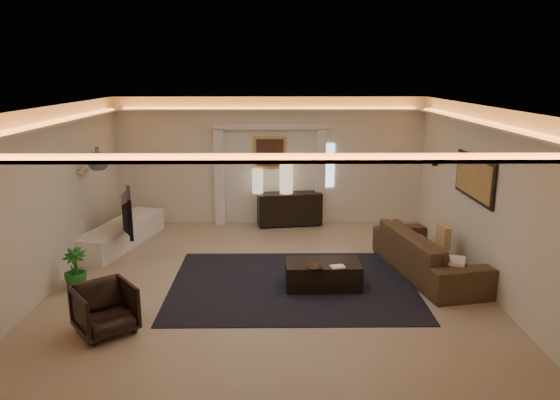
{
  "coord_description": "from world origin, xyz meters",
  "views": [
    {
      "loc": [
        0.11,
        -8.19,
        3.42
      ],
      "look_at": [
        0.2,
        0.6,
        1.25
      ],
      "focal_mm": 33.21,
      "sensor_mm": 36.0,
      "label": 1
    }
  ],
  "objects_px": {
    "console": "(289,208)",
    "armchair": "(105,309)",
    "sofa": "(428,253)",
    "coffee_table": "(323,275)"
  },
  "relations": [
    {
      "from": "console",
      "to": "coffee_table",
      "type": "height_order",
      "value": "console"
    },
    {
      "from": "console",
      "to": "sofa",
      "type": "distance_m",
      "value": 3.77
    },
    {
      "from": "coffee_table",
      "to": "sofa",
      "type": "bearing_deg",
      "value": 15.66
    },
    {
      "from": "coffee_table",
      "to": "armchair",
      "type": "relative_size",
      "value": 1.63
    },
    {
      "from": "console",
      "to": "armchair",
      "type": "height_order",
      "value": "console"
    },
    {
      "from": "coffee_table",
      "to": "armchair",
      "type": "bearing_deg",
      "value": -155.02
    },
    {
      "from": "sofa",
      "to": "coffee_table",
      "type": "xyz_separation_m",
      "value": [
        -1.88,
        -0.56,
        -0.17
      ]
    },
    {
      "from": "coffee_table",
      "to": "armchair",
      "type": "height_order",
      "value": "armchair"
    },
    {
      "from": "console",
      "to": "armchair",
      "type": "distance_m",
      "value": 5.66
    },
    {
      "from": "console",
      "to": "coffee_table",
      "type": "distance_m",
      "value": 3.56
    }
  ]
}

